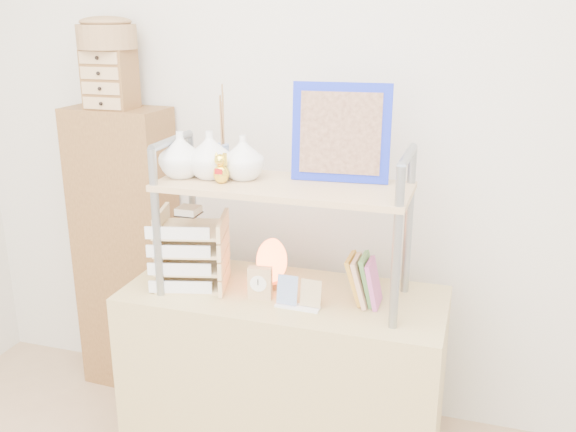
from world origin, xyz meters
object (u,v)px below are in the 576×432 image
at_px(cabinet, 127,252).
at_px(letter_tray, 191,254).
at_px(desk, 284,380).
at_px(salt_lamp, 272,262).

xyz_separation_m(cabinet, letter_tray, (0.53, -0.40, 0.20)).
bearing_deg(desk, cabinet, 157.41).
bearing_deg(letter_tray, cabinet, 143.15).
xyz_separation_m(cabinet, salt_lamp, (0.83, -0.32, 0.17)).
distance_m(desk, letter_tray, 0.62).
relative_size(desk, letter_tray, 3.85).
height_order(letter_tray, salt_lamp, letter_tray).
bearing_deg(letter_tray, desk, 4.24).
xyz_separation_m(letter_tray, salt_lamp, (0.30, 0.08, -0.03)).
bearing_deg(salt_lamp, desk, -39.97).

